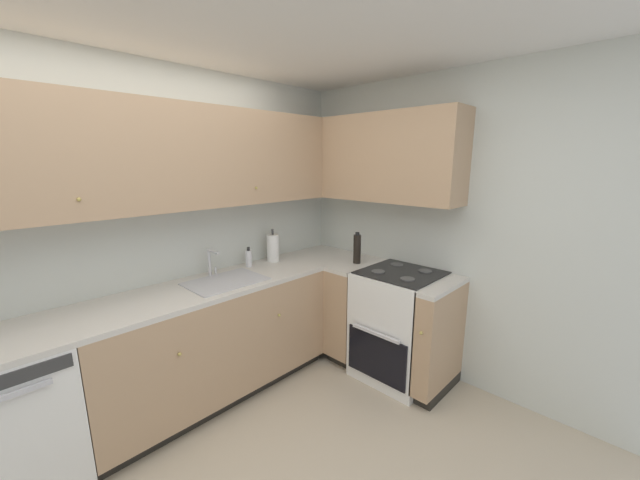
% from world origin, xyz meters
% --- Properties ---
extents(wall_back, '(4.02, 0.05, 2.51)m').
position_xyz_m(wall_back, '(0.00, 1.43, 1.25)').
color(wall_back, silver).
rests_on(wall_back, ground_plane).
extents(wall_right, '(0.05, 2.91, 2.51)m').
position_xyz_m(wall_right, '(1.98, 0.00, 1.25)').
color(wall_right, silver).
rests_on(wall_right, ground_plane).
extents(dishwasher, '(0.60, 0.63, 0.88)m').
position_xyz_m(dishwasher, '(-0.79, 1.11, 0.44)').
color(dishwasher, white).
rests_on(dishwasher, ground_plane).
extents(lower_cabinets_back, '(1.84, 0.62, 0.88)m').
position_xyz_m(lower_cabinets_back, '(0.44, 1.11, 0.45)').
color(lower_cabinets_back, tan).
rests_on(lower_cabinets_back, ground_plane).
extents(countertop_back, '(3.04, 0.60, 0.03)m').
position_xyz_m(countertop_back, '(0.44, 1.11, 0.90)').
color(countertop_back, beige).
rests_on(countertop_back, lower_cabinets_back).
extents(lower_cabinets_right, '(0.62, 1.04, 0.88)m').
position_xyz_m(lower_cabinets_right, '(1.66, 0.38, 0.45)').
color(lower_cabinets_right, tan).
rests_on(lower_cabinets_right, ground_plane).
extents(countertop_right, '(0.60, 1.04, 0.03)m').
position_xyz_m(countertop_right, '(1.66, 0.38, 0.90)').
color(countertop_right, beige).
rests_on(countertop_right, lower_cabinets_right).
extents(oven_range, '(0.68, 0.62, 1.07)m').
position_xyz_m(oven_range, '(1.68, 0.22, 0.47)').
color(oven_range, white).
rests_on(oven_range, ground_plane).
extents(upper_cabinets_back, '(2.72, 0.34, 0.72)m').
position_xyz_m(upper_cabinets_back, '(0.28, 1.25, 1.85)').
color(upper_cabinets_back, tan).
extents(upper_cabinets_right, '(0.32, 1.57, 0.72)m').
position_xyz_m(upper_cabinets_right, '(1.80, 0.62, 1.85)').
color(upper_cabinets_right, tan).
extents(sink, '(0.57, 0.40, 0.10)m').
position_xyz_m(sink, '(0.55, 1.08, 0.88)').
color(sink, '#B7B7BC').
rests_on(sink, countertop_back).
extents(faucet, '(0.07, 0.16, 0.22)m').
position_xyz_m(faucet, '(0.56, 1.29, 1.05)').
color(faucet, silver).
rests_on(faucet, countertop_back).
extents(soap_bottle, '(0.06, 0.06, 0.17)m').
position_xyz_m(soap_bottle, '(0.92, 1.29, 0.99)').
color(soap_bottle, silver).
rests_on(soap_bottle, countertop_back).
extents(paper_towel_roll, '(0.11, 0.11, 0.31)m').
position_xyz_m(paper_towel_roll, '(1.17, 1.27, 1.04)').
color(paper_towel_roll, white).
rests_on(paper_towel_roll, countertop_back).
extents(oil_bottle, '(0.07, 0.07, 0.28)m').
position_xyz_m(oil_bottle, '(1.66, 0.67, 1.05)').
color(oil_bottle, black).
rests_on(oil_bottle, countertop_right).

